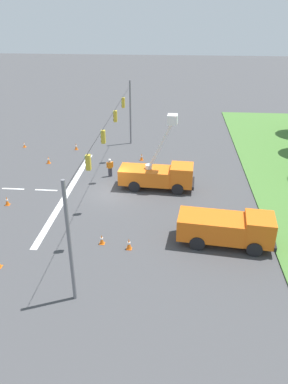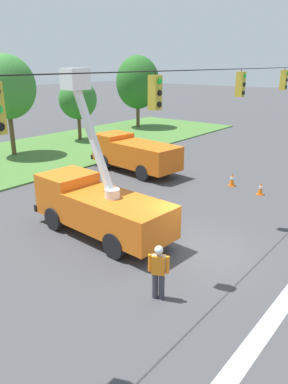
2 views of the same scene
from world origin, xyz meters
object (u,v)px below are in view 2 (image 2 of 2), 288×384
object	(u,v)px
tree_east	(7,87)
utility_truck_bucket_lift	(98,203)
traffic_cone_near_bucket	(232,179)
road_worker	(159,269)
tree_far_east	(78,100)
traffic_cone_far_left	(261,188)
tree_east_end	(138,83)
utility_truck_support_near	(134,153)

from	to	relation	value
tree_east	utility_truck_bucket_lift	bearing A→B (deg)	-111.11
utility_truck_bucket_lift	traffic_cone_near_bucket	bearing A→B (deg)	-8.76
road_worker	traffic_cone_near_bucket	world-z (taller)	road_worker
tree_far_east	traffic_cone_near_bucket	bearing A→B (deg)	-102.11
tree_east	traffic_cone_far_left	distance (m)	19.36
tree_east_end	traffic_cone_near_bucket	size ratio (longest dim) A/B	9.22
tree_east	utility_truck_support_near	bearing A→B (deg)	-76.86
tree_east	traffic_cone_near_bucket	bearing A→B (deg)	-77.83
tree_far_east	utility_truck_bucket_lift	bearing A→B (deg)	-129.96
tree_far_east	traffic_cone_far_left	size ratio (longest dim) A/B	7.44
tree_east_end	road_worker	size ratio (longest dim) A/B	4.30
traffic_cone_near_bucket	tree_far_east	bearing A→B (deg)	77.89
tree_east_end	road_worker	xyz separation A→B (m)	(-24.19, -20.72, -3.83)
utility_truck_support_near	traffic_cone_far_left	distance (m)	8.42
utility_truck_support_near	traffic_cone_near_bucket	distance (m)	6.60
utility_truck_bucket_lift	road_worker	xyz separation A→B (m)	(-2.12, -4.66, -0.36)
tree_east	utility_truck_support_near	xyz separation A→B (m)	(2.37, -10.16, -3.88)
utility_truck_bucket_lift	tree_east_end	bearing A→B (deg)	36.05
utility_truck_bucket_lift	tree_east	bearing A→B (deg)	68.89
utility_truck_bucket_lift	utility_truck_support_near	size ratio (longest dim) A/B	1.01
utility_truck_support_near	road_worker	size ratio (longest dim) A/B	3.73
road_worker	utility_truck_bucket_lift	bearing A→B (deg)	65.51
tree_east	road_worker	xyz separation A→B (m)	(-7.97, -19.80, -4.13)
tree_east	road_worker	bearing A→B (deg)	-111.92
tree_east_end	tree_east	bearing A→B (deg)	-176.75
tree_east_end	traffic_cone_far_left	bearing A→B (deg)	-123.97
tree_east_end	traffic_cone_far_left	world-z (taller)	tree_east_end
tree_east_end	utility_truck_support_near	bearing A→B (deg)	-141.34
utility_truck_support_near	traffic_cone_far_left	size ratio (longest dim) A/B	9.00
road_worker	traffic_cone_far_left	bearing A→B (deg)	6.70
utility_truck_bucket_lift	traffic_cone_near_bucket	world-z (taller)	utility_truck_bucket_lift
tree_east_end	utility_truck_support_near	distance (m)	18.09
tree_far_east	traffic_cone_far_left	xyz separation A→B (m)	(-4.10, -18.97, -3.34)
tree_far_east	traffic_cone_near_bucket	size ratio (longest dim) A/B	6.62
tree_east	tree_east_end	size ratio (longest dim) A/B	0.98
traffic_cone_far_left	tree_far_east	bearing A→B (deg)	77.80
tree_east_end	road_worker	bearing A→B (deg)	-139.41
traffic_cone_near_bucket	utility_truck_support_near	bearing A→B (deg)	100.61
utility_truck_bucket_lift	utility_truck_support_near	bearing A→B (deg)	31.24
tree_east	utility_truck_bucket_lift	xyz separation A→B (m)	(-5.85, -15.14, -3.77)
tree_east	tree_east_end	distance (m)	16.25
tree_east	tree_far_east	xyz separation A→B (m)	(7.24, 0.48, -1.43)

